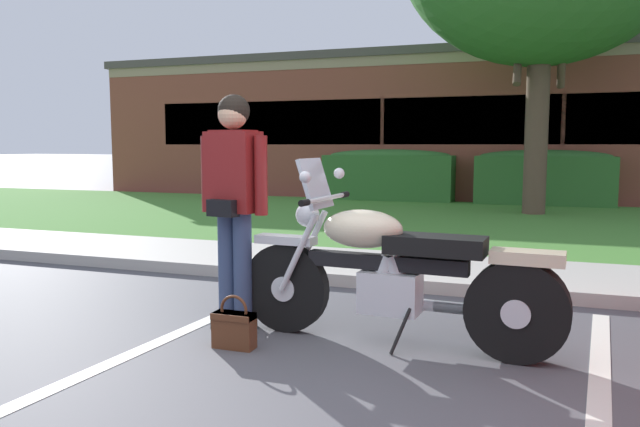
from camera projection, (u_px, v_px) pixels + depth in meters
name	position (u px, v px, depth m)	size (l,w,h in m)	color
ground_plane	(259.00, 398.00, 3.31)	(140.00, 140.00, 0.00)	#4C4C51
curb_strip	(384.00, 282.00, 5.85)	(60.00, 0.20, 0.12)	#B7B2A8
concrete_walk	(403.00, 267.00, 6.65)	(60.00, 1.50, 0.08)	#B7B2A8
grass_lawn	(457.00, 222.00, 10.66)	(60.00, 7.08, 0.06)	#478433
stall_stripe_0	(114.00, 361.00, 3.87)	(0.12, 4.40, 0.01)	silver
motorcycle	(405.00, 274.00, 4.13)	(2.24, 0.82, 1.26)	black
rider_person	(234.00, 194.00, 4.50)	(0.57, 0.34, 1.70)	black
handbag	(234.00, 327.00, 4.12)	(0.28, 0.13, 0.36)	#562D19
hedge_left	(389.00, 174.00, 14.64)	(3.03, 0.90, 1.24)	#336B2D
hedge_center_left	(544.00, 177.00, 13.48)	(2.88, 0.90, 1.24)	#336B2D
brick_building	(559.00, 128.00, 18.45)	(24.12, 10.62, 3.66)	brown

